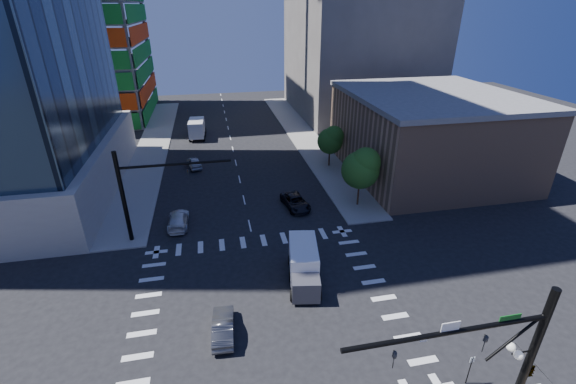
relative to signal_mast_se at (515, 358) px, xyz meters
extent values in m
plane|color=black|center=(-10.60, 11.50, -5.01)|extent=(160.00, 160.00, 0.00)
cube|color=silver|center=(-10.60, 11.50, -5.00)|extent=(20.00, 20.00, 0.01)
cube|color=gray|center=(1.90, 51.50, -4.93)|extent=(5.00, 60.00, 0.15)
cube|color=gray|center=(-23.10, 51.50, -4.93)|extent=(5.00, 60.00, 0.15)
cube|color=#A57E60|center=(14.40, 33.50, -0.01)|extent=(20.00, 22.00, 10.00)
cube|color=slate|center=(14.40, 33.50, 5.29)|extent=(20.50, 22.50, 0.60)
cube|color=#5D5753|center=(16.40, 66.50, 8.99)|extent=(24.00, 30.00, 28.00)
cylinder|color=black|center=(0.90, 0.00, -0.36)|extent=(0.40, 0.40, 9.00)
cylinder|color=black|center=(-4.10, 0.00, 2.54)|extent=(10.00, 0.24, 0.24)
cylinder|color=black|center=(-0.50, 0.00, 1.44)|extent=(2.50, 0.14, 2.50)
imported|color=black|center=(-2.10, 0.00, 1.44)|extent=(0.16, 0.20, 1.00)
imported|color=black|center=(-6.60, 0.00, 1.44)|extent=(0.16, 0.20, 1.00)
imported|color=black|center=(1.15, 0.00, -1.01)|extent=(0.53, 2.48, 1.00)
cube|color=white|center=(-4.10, 0.00, 2.89)|extent=(0.90, 0.04, 0.50)
cube|color=#0B5215|center=(-1.10, 0.00, 2.84)|extent=(1.10, 0.04, 0.28)
cylinder|color=black|center=(0.30, 0.00, 0.34)|extent=(1.20, 0.08, 0.08)
sphere|color=white|center=(-0.20, 0.25, 0.54)|extent=(0.44, 0.44, 0.44)
sphere|color=white|center=(-0.20, -0.25, 0.54)|extent=(0.44, 0.44, 0.44)
cylinder|color=black|center=(-22.10, 23.00, -0.36)|extent=(0.40, 0.40, 9.00)
cylinder|color=black|center=(-17.10, 23.00, 2.54)|extent=(10.00, 0.24, 0.24)
imported|color=black|center=(-16.10, 23.00, 1.44)|extent=(0.16, 0.20, 1.00)
cylinder|color=#382316|center=(1.90, 25.50, -3.72)|extent=(0.20, 0.20, 2.27)
sphere|color=#204913|center=(1.90, 25.50, -0.63)|extent=(4.16, 4.16, 4.16)
sphere|color=#367A28|center=(2.30, 25.20, 0.34)|extent=(3.25, 3.25, 3.25)
cylinder|color=#382316|center=(2.20, 37.50, -3.90)|extent=(0.20, 0.20, 1.92)
sphere|color=#204913|center=(2.20, 37.50, -1.28)|extent=(3.52, 3.52, 3.52)
sphere|color=#367A28|center=(2.60, 37.20, -0.46)|extent=(2.75, 2.75, 2.75)
cylinder|color=black|center=(0.10, 2.50, -3.91)|extent=(0.06, 0.06, 2.20)
cube|color=silver|center=(0.10, 2.50, -3.01)|extent=(0.30, 0.03, 0.40)
imported|color=black|center=(-5.10, 26.50, -4.33)|extent=(2.98, 5.18, 1.36)
imported|color=silver|center=(-17.77, 25.01, -4.31)|extent=(2.04, 4.86, 1.40)
imported|color=#AEB1B6|center=(-16.44, 40.93, -4.28)|extent=(2.57, 4.53, 1.45)
imported|color=#47484C|center=(-14.01, 9.34, -4.33)|extent=(1.69, 4.20, 1.36)
cube|color=white|center=(-7.25, 13.65, -3.25)|extent=(2.98, 4.95, 2.41)
cube|color=#47464F|center=(-7.25, 13.65, -3.85)|extent=(2.38, 2.01, 1.76)
cube|color=silver|center=(-16.01, 55.10, -3.11)|extent=(2.68, 5.12, 2.60)
cube|color=#47464F|center=(-16.01, 55.10, -3.76)|extent=(2.39, 1.92, 1.90)
camera|label=1|loc=(-13.58, -10.85, 15.54)|focal=24.00mm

